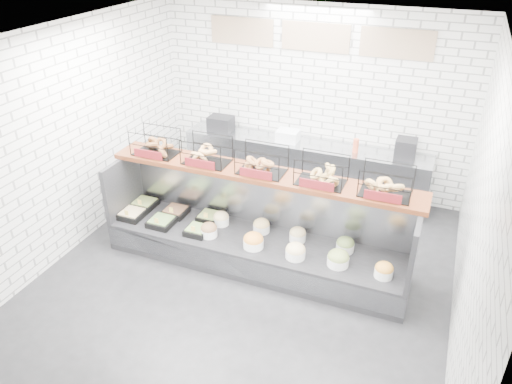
% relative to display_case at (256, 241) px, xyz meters
% --- Properties ---
extents(ground, '(5.50, 5.50, 0.00)m').
position_rel_display_case_xyz_m(ground, '(0.01, -0.34, -0.33)').
color(ground, black).
rests_on(ground, ground).
extents(room_shell, '(5.02, 5.51, 3.01)m').
position_rel_display_case_xyz_m(room_shell, '(0.01, 0.26, 1.73)').
color(room_shell, white).
rests_on(room_shell, ground).
extents(display_case, '(4.00, 0.90, 1.20)m').
position_rel_display_case_xyz_m(display_case, '(0.00, 0.00, 0.00)').
color(display_case, black).
rests_on(display_case, ground).
extents(bagel_shelf, '(4.10, 0.50, 0.40)m').
position_rel_display_case_xyz_m(bagel_shelf, '(0.01, 0.18, 1.05)').
color(bagel_shelf, '#461E0F').
rests_on(bagel_shelf, display_case).
extents(prep_counter, '(4.00, 0.60, 1.20)m').
position_rel_display_case_xyz_m(prep_counter, '(0.01, 2.09, 0.14)').
color(prep_counter, '#93969B').
rests_on(prep_counter, ground).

